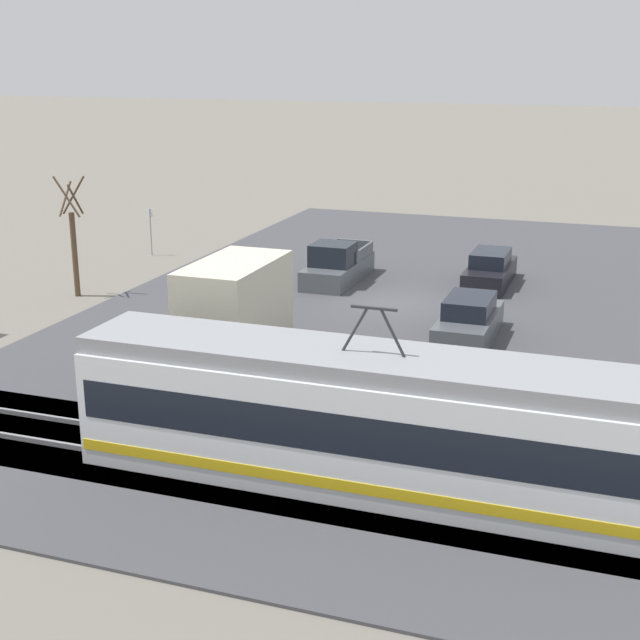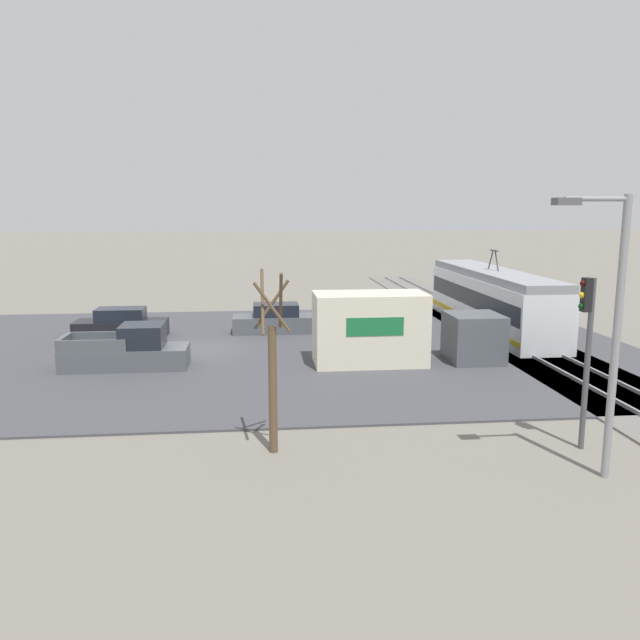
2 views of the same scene
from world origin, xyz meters
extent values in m
plane|color=slate|center=(0.00, 0.00, 0.00)|extent=(320.00, 320.00, 0.00)
cube|color=#424247|center=(0.00, 0.00, 0.04)|extent=(22.90, 42.94, 0.08)
cube|color=slate|center=(0.00, 16.13, 0.04)|extent=(61.54, 4.40, 0.08)
cube|color=gray|center=(0.00, 15.41, 0.15)|extent=(60.31, 0.10, 0.14)
cube|color=gray|center=(0.00, 16.85, 0.15)|extent=(60.31, 0.10, 0.14)
cube|color=white|center=(-3.91, 16.13, 1.54)|extent=(14.56, 2.71, 2.93)
cube|color=black|center=(-3.91, 16.13, 1.89)|extent=(14.12, 2.74, 0.98)
cube|color=gold|center=(-3.91, 16.13, 0.64)|extent=(14.41, 2.75, 0.28)
cube|color=gray|center=(-3.91, 16.13, 3.22)|extent=(14.56, 2.49, 0.42)
cylinder|color=#2D2D33|center=(-4.36, 16.13, 3.98)|extent=(0.66, 0.07, 1.15)
cylinder|color=#2D2D33|center=(-3.46, 16.13, 3.98)|extent=(0.66, 0.07, 1.15)
cube|color=#2D2D33|center=(-3.91, 16.13, 4.53)|extent=(1.10, 0.08, 0.06)
cube|color=#4C5156|center=(3.56, 12.45, 1.15)|extent=(2.49, 2.30, 2.14)
cube|color=beige|center=(3.56, 7.70, 1.66)|extent=(2.49, 4.90, 3.15)
cube|color=#196B38|center=(4.82, 7.70, 1.97)|extent=(0.02, 2.45, 0.79)
cube|color=#4C5156|center=(3.25, -2.91, 0.53)|extent=(1.97, 5.30, 0.91)
cube|color=black|center=(3.25, -2.17, 1.48)|extent=(1.81, 1.80, 0.98)
cube|color=#4C5156|center=(4.16, -4.02, 1.25)|extent=(0.12, 2.65, 0.53)
cube|color=#4C5156|center=(2.35, -4.02, 1.25)|extent=(0.12, 2.65, 0.53)
cube|color=#4C5156|center=(3.25, -5.45, 1.25)|extent=(1.81, 0.21, 0.53)
cube|color=red|center=(4.02, -5.53, 0.81)|extent=(0.14, 0.04, 0.18)
cube|color=black|center=(-3.46, -4.49, 0.53)|extent=(1.81, 4.80, 0.90)
cube|color=black|center=(-3.46, -4.49, 1.31)|extent=(1.56, 2.50, 0.66)
cube|color=#4C5156|center=(-4.02, 3.79, 0.54)|extent=(1.88, 4.78, 0.92)
cube|color=black|center=(-4.02, 3.79, 1.33)|extent=(1.61, 2.48, 0.67)
cylinder|color=brown|center=(13.19, 3.18, 1.83)|extent=(0.24, 0.24, 3.66)
cylinder|color=brown|center=(13.44, 3.18, 4.24)|extent=(0.09, 1.02, 1.40)
cylinder|color=brown|center=(13.19, 3.43, 4.37)|extent=(1.23, 0.09, 1.70)
cylinder|color=brown|center=(12.94, 3.18, 4.24)|extent=(0.09, 1.02, 1.40)
cylinder|color=brown|center=(13.19, 2.93, 4.37)|extent=(1.23, 0.09, 1.70)
cylinder|color=gray|center=(14.28, -5.15, 1.23)|extent=(0.06, 0.06, 2.46)
cube|color=white|center=(14.28, -5.18, 2.24)|extent=(0.32, 0.02, 0.44)
cube|color=red|center=(14.28, -5.19, 2.24)|extent=(0.31, 0.01, 0.10)
camera|label=1|loc=(-9.28, 35.03, 10.10)|focal=50.00mm
camera|label=2|loc=(30.17, 2.80, 6.89)|focal=35.00mm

